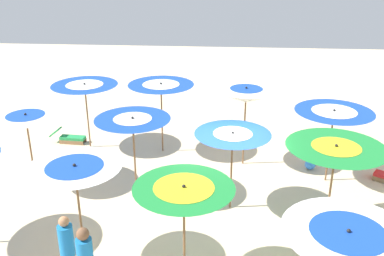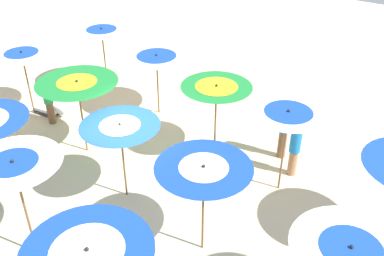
{
  "view_description": "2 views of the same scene",
  "coord_description": "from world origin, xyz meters",
  "px_view_note": "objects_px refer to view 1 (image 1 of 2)",
  "views": [
    {
      "loc": [
        -9.85,
        0.11,
        6.42
      ],
      "look_at": [
        1.93,
        1.03,
        1.55
      ],
      "focal_mm": 40.92,
      "sensor_mm": 36.0,
      "label": 1
    },
    {
      "loc": [
        6.66,
        6.16,
        7.67
      ],
      "look_at": [
        -1.57,
        0.74,
        1.42
      ],
      "focal_mm": 41.34,
      "sensor_mm": 36.0,
      "label": 2
    }
  ],
  "objects_px": {
    "beach_umbrella_3": "(347,240)",
    "beach_umbrella_10": "(85,89)",
    "beach_umbrella_5": "(26,121)",
    "beach_ball": "(310,164)",
    "beach_umbrella_6": "(133,126)",
    "beach_umbrella_8": "(335,154)",
    "beachgoer_0": "(68,251)",
    "beach_umbrella_7": "(232,141)",
    "beach_umbrella_11": "(161,89)",
    "beach_umbrella_12": "(246,95)",
    "beach_umbrella_1": "(75,175)",
    "beach_umbrella_13": "(333,118)",
    "lounger_2": "(70,137)",
    "beach_umbrella_2": "(184,197)"
  },
  "relations": [
    {
      "from": "beach_umbrella_1",
      "to": "beach_umbrella_7",
      "type": "relative_size",
      "value": 1.1
    },
    {
      "from": "beach_umbrella_8",
      "to": "beach_umbrella_11",
      "type": "xyz_separation_m",
      "value": [
        4.23,
        4.6,
        0.11
      ]
    },
    {
      "from": "beach_umbrella_5",
      "to": "beach_umbrella_12",
      "type": "xyz_separation_m",
      "value": [
        1.8,
        -6.11,
        0.31
      ]
    },
    {
      "from": "beach_umbrella_8",
      "to": "beach_umbrella_7",
      "type": "bearing_deg",
      "value": 69.0
    },
    {
      "from": "beach_umbrella_2",
      "to": "beach_umbrella_5",
      "type": "distance_m",
      "value": 6.0
    },
    {
      "from": "beach_umbrella_6",
      "to": "beachgoer_0",
      "type": "relative_size",
      "value": 1.42
    },
    {
      "from": "beach_umbrella_12",
      "to": "lounger_2",
      "type": "xyz_separation_m",
      "value": [
        1.16,
        6.08,
        -2.1
      ]
    },
    {
      "from": "beach_umbrella_3",
      "to": "beach_umbrella_10",
      "type": "bearing_deg",
      "value": 42.35
    },
    {
      "from": "beach_umbrella_1",
      "to": "beach_umbrella_7",
      "type": "bearing_deg",
      "value": -52.81
    },
    {
      "from": "beach_umbrella_8",
      "to": "beach_ball",
      "type": "bearing_deg",
      "value": -3.29
    },
    {
      "from": "beach_umbrella_7",
      "to": "lounger_2",
      "type": "relative_size",
      "value": 1.73
    },
    {
      "from": "beach_umbrella_12",
      "to": "beach_umbrella_5",
      "type": "bearing_deg",
      "value": 106.44
    },
    {
      "from": "beach_umbrella_12",
      "to": "beach_umbrella_7",
      "type": "bearing_deg",
      "value": 170.97
    },
    {
      "from": "beach_umbrella_12",
      "to": "lounger_2",
      "type": "height_order",
      "value": "beach_umbrella_12"
    },
    {
      "from": "beach_umbrella_2",
      "to": "beach_umbrella_8",
      "type": "distance_m",
      "value": 3.82
    },
    {
      "from": "beach_umbrella_13",
      "to": "beach_umbrella_2",
      "type": "bearing_deg",
      "value": 140.26
    },
    {
      "from": "beach_umbrella_3",
      "to": "beach_umbrella_8",
      "type": "relative_size",
      "value": 0.95
    },
    {
      "from": "beach_umbrella_3",
      "to": "beach_umbrella_6",
      "type": "xyz_separation_m",
      "value": [
        4.33,
        4.49,
        0.15
      ]
    },
    {
      "from": "beach_umbrella_1",
      "to": "beach_umbrella_2",
      "type": "distance_m",
      "value": 2.3
    },
    {
      "from": "beach_umbrella_13",
      "to": "beach_umbrella_3",
      "type": "bearing_deg",
      "value": 170.08
    },
    {
      "from": "beach_umbrella_5",
      "to": "beach_umbrella_6",
      "type": "height_order",
      "value": "beach_umbrella_6"
    },
    {
      "from": "beach_umbrella_3",
      "to": "beach_umbrella_7",
      "type": "bearing_deg",
      "value": 25.73
    },
    {
      "from": "beach_umbrella_7",
      "to": "beach_umbrella_10",
      "type": "bearing_deg",
      "value": 54.24
    },
    {
      "from": "beach_umbrella_11",
      "to": "beach_umbrella_13",
      "type": "height_order",
      "value": "beach_umbrella_11"
    },
    {
      "from": "beach_umbrella_1",
      "to": "beach_ball",
      "type": "bearing_deg",
      "value": -49.88
    },
    {
      "from": "beach_umbrella_10",
      "to": "beach_umbrella_7",
      "type": "bearing_deg",
      "value": -125.76
    },
    {
      "from": "beach_umbrella_13",
      "to": "lounger_2",
      "type": "distance_m",
      "value": 8.95
    },
    {
      "from": "beach_umbrella_7",
      "to": "beach_umbrella_11",
      "type": "relative_size",
      "value": 0.91
    },
    {
      "from": "beach_umbrella_12",
      "to": "beach_umbrella_13",
      "type": "relative_size",
      "value": 1.14
    },
    {
      "from": "beach_umbrella_7",
      "to": "beach_umbrella_11",
      "type": "height_order",
      "value": "beach_umbrella_11"
    },
    {
      "from": "beach_umbrella_8",
      "to": "beach_umbrella_10",
      "type": "bearing_deg",
      "value": 58.55
    },
    {
      "from": "beach_umbrella_6",
      "to": "beach_ball",
      "type": "xyz_separation_m",
      "value": [
        1.93,
        -5.12,
        -1.93
      ]
    },
    {
      "from": "beach_umbrella_6",
      "to": "beach_umbrella_8",
      "type": "height_order",
      "value": "beach_umbrella_6"
    },
    {
      "from": "beach_umbrella_5",
      "to": "beach_ball",
      "type": "height_order",
      "value": "beach_umbrella_5"
    },
    {
      "from": "beachgoer_0",
      "to": "beach_umbrella_5",
      "type": "bearing_deg",
      "value": -9.58
    },
    {
      "from": "beach_umbrella_3",
      "to": "beach_umbrella_10",
      "type": "distance_m",
      "value": 9.98
    },
    {
      "from": "beach_umbrella_1",
      "to": "beach_umbrella_11",
      "type": "relative_size",
      "value": 0.99
    },
    {
      "from": "beach_umbrella_6",
      "to": "beach_umbrella_12",
      "type": "relative_size",
      "value": 0.91
    },
    {
      "from": "beach_umbrella_8",
      "to": "beach_umbrella_5",
      "type": "bearing_deg",
      "value": 78.01
    },
    {
      "from": "beach_umbrella_1",
      "to": "lounger_2",
      "type": "height_order",
      "value": "beach_umbrella_1"
    },
    {
      "from": "beach_umbrella_2",
      "to": "beachgoer_0",
      "type": "distance_m",
      "value": 2.59
    },
    {
      "from": "beach_umbrella_12",
      "to": "beach_ball",
      "type": "xyz_separation_m",
      "value": [
        -0.24,
        -2.09,
        -2.14
      ]
    },
    {
      "from": "beach_umbrella_3",
      "to": "beachgoer_0",
      "type": "height_order",
      "value": "beach_umbrella_3"
    },
    {
      "from": "beach_umbrella_11",
      "to": "beach_ball",
      "type": "relative_size",
      "value": 7.37
    },
    {
      "from": "beach_umbrella_2",
      "to": "lounger_2",
      "type": "bearing_deg",
      "value": 35.37
    },
    {
      "from": "beach_umbrella_3",
      "to": "beach_umbrella_6",
      "type": "distance_m",
      "value": 6.24
    },
    {
      "from": "beach_umbrella_5",
      "to": "beach_umbrella_6",
      "type": "distance_m",
      "value": 3.1
    },
    {
      "from": "beach_umbrella_5",
      "to": "beach_ball",
      "type": "xyz_separation_m",
      "value": [
        1.57,
        -8.2,
        -1.83
      ]
    },
    {
      "from": "beach_umbrella_2",
      "to": "beach_umbrella_10",
      "type": "bearing_deg",
      "value": 31.52
    },
    {
      "from": "beach_umbrella_10",
      "to": "beachgoer_0",
      "type": "relative_size",
      "value": 1.4
    }
  ]
}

